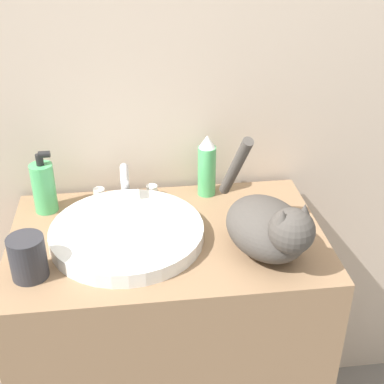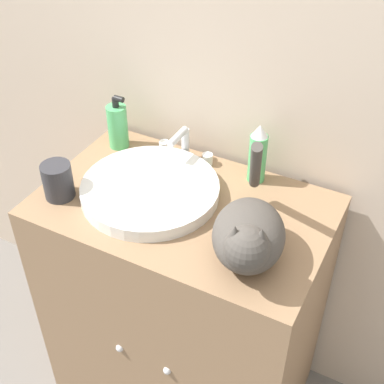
# 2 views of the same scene
# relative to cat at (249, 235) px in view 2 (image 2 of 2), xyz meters

# --- Properties ---
(wall_back) EXTENTS (6.00, 0.05, 2.50)m
(wall_back) POSITION_rel_cat_xyz_m (-0.23, 0.41, 0.30)
(wall_back) COLOR #C6B29E
(wall_back) RESTS_ON ground_plane
(vanity_cabinet) EXTENTS (0.80, 0.52, 0.87)m
(vanity_cabinet) POSITION_rel_cat_xyz_m (-0.23, 0.11, -0.52)
(vanity_cabinet) COLOR #8C6B4C
(vanity_cabinet) RESTS_ON ground_plane
(sink_basin) EXTENTS (0.39, 0.39, 0.04)m
(sink_basin) POSITION_rel_cat_xyz_m (-0.33, 0.10, -0.06)
(sink_basin) COLOR white
(sink_basin) RESTS_ON vanity_cabinet
(faucet) EXTENTS (0.18, 0.11, 0.11)m
(faucet) POSITION_rel_cat_xyz_m (-0.33, 0.30, -0.03)
(faucet) COLOR silver
(faucet) RESTS_ON vanity_cabinet
(cat) EXTENTS (0.24, 0.37, 0.26)m
(cat) POSITION_rel_cat_xyz_m (0.00, 0.00, 0.00)
(cat) COLOR #47423D
(cat) RESTS_ON vanity_cabinet
(soap_bottle) EXTENTS (0.06, 0.06, 0.18)m
(soap_bottle) POSITION_rel_cat_xyz_m (-0.55, 0.27, -0.01)
(soap_bottle) COLOR #4CB266
(soap_bottle) RESTS_ON vanity_cabinet
(spray_bottle) EXTENTS (0.05, 0.05, 0.18)m
(spray_bottle) POSITION_rel_cat_xyz_m (-0.10, 0.31, 0.01)
(spray_bottle) COLOR #4CB266
(spray_bottle) RESTS_ON vanity_cabinet
(cup) EXTENTS (0.08, 0.08, 0.10)m
(cup) POSITION_rel_cat_xyz_m (-0.56, -0.01, -0.03)
(cup) COLOR #2D2D33
(cup) RESTS_ON vanity_cabinet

